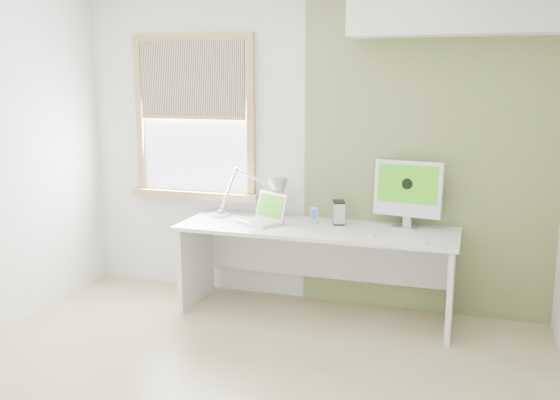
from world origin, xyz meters
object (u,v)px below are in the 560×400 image
at_px(laptop, 265,215).
at_px(external_drive, 339,212).
at_px(desk, 318,249).
at_px(imac, 408,190).
at_px(desk_lamp, 267,193).

bearing_deg(laptop, external_drive, 13.51).
height_order(desk, imac, imac).
distance_m(laptop, external_drive, 0.60).
bearing_deg(imac, desk_lamp, -176.91).
relative_size(laptop, external_drive, 2.30).
relative_size(desk, external_drive, 11.68).
bearing_deg(imac, external_drive, -173.10).
distance_m(desk, desk_lamp, 0.63).
bearing_deg(desk, external_drive, 36.54).
xyz_separation_m(desk_lamp, laptop, (0.03, -0.14, -0.16)).
bearing_deg(desk_lamp, desk, -13.12).
bearing_deg(laptop, desk_lamp, 100.57).
distance_m(desk, imac, 0.85).
bearing_deg(imac, desk, -165.90).
xyz_separation_m(desk, external_drive, (0.14, 0.11, 0.29)).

